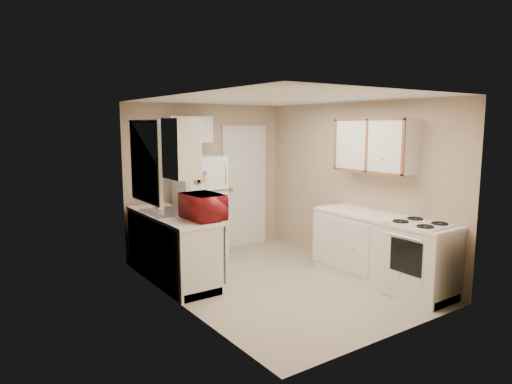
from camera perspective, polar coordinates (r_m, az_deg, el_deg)
floor at (r=6.21m, az=2.68°, el=-11.13°), size 3.80×3.80×0.00m
ceiling at (r=5.86m, az=2.84°, el=11.58°), size 3.80×3.80×0.00m
wall_left at (r=5.19m, az=-9.61°, el=-1.41°), size 3.80×3.80×0.00m
wall_right at (r=6.85m, az=12.10°, el=0.89°), size 3.80×3.80×0.00m
wall_back at (r=7.50m, az=-6.10°, el=1.67°), size 2.80×2.80×0.00m
wall_front at (r=4.58m, az=17.38°, el=-3.01°), size 2.80×2.80×0.00m
left_counter at (r=6.28m, az=-10.46°, el=-6.73°), size 0.60×1.80×0.90m
dishwasher at (r=5.87m, az=-5.44°, el=-7.28°), size 0.03×0.58×0.72m
sink at (r=6.32m, az=-11.12°, el=-2.83°), size 0.54×0.74×0.16m
microwave at (r=5.74m, az=-6.60°, el=-1.94°), size 0.60×0.35×0.39m
soap_bottle at (r=6.54m, az=-11.99°, el=-1.24°), size 0.11×0.11×0.21m
window_blinds at (r=6.12m, az=-13.55°, el=3.73°), size 0.10×0.98×1.08m
upper_cabinet_left at (r=5.39m, az=-9.32°, el=5.38°), size 0.30×0.45×0.70m
refrigerator at (r=7.08m, az=-7.10°, el=-2.00°), size 0.71×0.69×1.61m
cabinet_over_fridge at (r=7.13m, az=-8.47°, el=7.72°), size 0.70×0.30×0.40m
interior_door at (r=7.84m, az=-1.45°, el=0.69°), size 0.86×0.06×2.08m
right_counter at (r=6.25m, az=15.36°, el=-6.96°), size 0.60×2.00×0.90m
stove at (r=5.91m, az=19.55°, el=-8.56°), size 0.57×0.69×0.80m
upper_cabinet_right at (r=6.35m, az=14.63°, el=5.66°), size 0.30×1.20×0.70m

